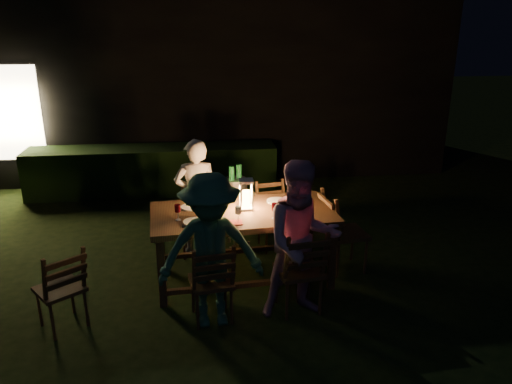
{
  "coord_description": "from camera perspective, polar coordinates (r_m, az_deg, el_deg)",
  "views": [
    {
      "loc": [
        0.29,
        -4.64,
        2.9
      ],
      "look_at": [
        0.93,
        0.78,
        0.98
      ],
      "focal_mm": 35.0,
      "sensor_mm": 36.0,
      "label": 1
    }
  ],
  "objects": [
    {
      "name": "phone",
      "position": [
        5.24,
        -7.68,
        -3.81
      ],
      "size": [
        0.14,
        0.07,
        0.01
      ],
      "primitive_type": "cube",
      "color": "black",
      "rests_on": "dining_table"
    },
    {
      "name": "chair_end",
      "position": [
        6.1,
        10.03,
        -6.02
      ],
      "size": [
        0.55,
        0.52,
        1.03
      ],
      "rotation": [
        0.0,
        0.0,
        -1.44
      ],
      "color": "#482718",
      "rests_on": "ground"
    },
    {
      "name": "chair_far_right",
      "position": [
        6.6,
        2.08,
        -4.08
      ],
      "size": [
        0.47,
        0.5,
        0.9
      ],
      "rotation": [
        0.0,
        0.0,
        3.33
      ],
      "color": "#482718",
      "rests_on": "ground"
    },
    {
      "name": "chair_spare",
      "position": [
        5.31,
        -21.23,
        -11.67
      ],
      "size": [
        0.59,
        0.59,
        0.91
      ],
      "rotation": [
        0.0,
        0.0,
        0.64
      ],
      "color": "#482718",
      "rests_on": "ground"
    },
    {
      "name": "ice_bucket",
      "position": [
        6.38,
        -2.37,
        0.58
      ],
      "size": [
        0.3,
        0.3,
        0.22
      ],
      "primitive_type": "cylinder",
      "color": "#A5A8AD",
      "rests_on": "side_table"
    },
    {
      "name": "wineglass_a",
      "position": [
        5.77,
        -4.95,
        -0.59
      ],
      "size": [
        0.06,
        0.06,
        0.18
      ],
      "primitive_type": null,
      "color": "#59070F",
      "rests_on": "dining_table"
    },
    {
      "name": "bottle_bucket_a",
      "position": [
        6.33,
        -2.8,
        0.88
      ],
      "size": [
        0.07,
        0.07,
        0.32
      ],
      "primitive_type": "cylinder",
      "color": "#0F471E",
      "rests_on": "side_table"
    },
    {
      "name": "plate_far_right",
      "position": [
        5.86,
        2.44,
        -1.04
      ],
      "size": [
        0.25,
        0.25,
        0.01
      ],
      "primitive_type": "cylinder",
      "color": "white",
      "rests_on": "dining_table"
    },
    {
      "name": "plate_far_left",
      "position": [
        5.72,
        -7.34,
        -1.71
      ],
      "size": [
        0.25,
        0.25,
        0.01
      ],
      "primitive_type": "cylinder",
      "color": "white",
      "rests_on": "dining_table"
    },
    {
      "name": "dining_table",
      "position": [
        5.61,
        -1.52,
        -2.99
      ],
      "size": [
        2.1,
        1.16,
        0.85
      ],
      "rotation": [
        0.0,
        0.0,
        0.08
      ],
      "color": "#482718",
      "rests_on": "ground"
    },
    {
      "name": "napkin_right",
      "position": [
        5.42,
        4.76,
        -2.86
      ],
      "size": [
        0.18,
        0.14,
        0.01
      ],
      "primitive_type": "cube",
      "color": "red",
      "rests_on": "dining_table"
    },
    {
      "name": "bottle_bucket_b",
      "position": [
        6.41,
        -1.96,
        1.14
      ],
      "size": [
        0.07,
        0.07,
        0.32
      ],
      "primitive_type": "cylinder",
      "color": "#0F471E",
      "rests_on": "side_table"
    },
    {
      "name": "plate_near_right",
      "position": [
        5.47,
        3.52,
        -2.62
      ],
      "size": [
        0.25,
        0.25,
        0.01
      ],
      "primitive_type": "cylinder",
      "color": "white",
      "rests_on": "dining_table"
    },
    {
      "name": "lantern",
      "position": [
        5.58,
        -1.13,
        -0.47
      ],
      "size": [
        0.16,
        0.16,
        0.35
      ],
      "color": "white",
      "rests_on": "dining_table"
    },
    {
      "name": "person_house_side",
      "position": [
        6.33,
        -6.81,
        -0.58
      ],
      "size": [
        0.57,
        0.4,
        1.5
      ],
      "primitive_type": "imported",
      "rotation": [
        0.0,
        0.0,
        3.22
      ],
      "color": "beige",
      "rests_on": "ground"
    },
    {
      "name": "chair_near_left",
      "position": [
        5.09,
        -5.06,
        -11.65
      ],
      "size": [
        0.47,
        0.5,
        0.92
      ],
      "rotation": [
        0.0,
        0.0,
        0.14
      ],
      "color": "#482718",
      "rests_on": "ground"
    },
    {
      "name": "wineglass_c",
      "position": [
        5.35,
        2.14,
        -2.18
      ],
      "size": [
        0.06,
        0.06,
        0.18
      ],
      "primitive_type": null,
      "color": "#59070F",
      "rests_on": "dining_table"
    },
    {
      "name": "person_opp_left",
      "position": [
        4.81,
        -5.18,
        -6.8
      ],
      "size": [
        1.05,
        0.66,
        1.57
      ],
      "primitive_type": "imported",
      "rotation": [
        0.0,
        0.0,
        0.08
      ],
      "color": "#32654B",
      "rests_on": "ground"
    },
    {
      "name": "wineglass_b",
      "position": [
        5.37,
        -8.92,
        -2.31
      ],
      "size": [
        0.06,
        0.06,
        0.18
      ],
      "primitive_type": null,
      "color": "#59070F",
      "rests_on": "dining_table"
    },
    {
      "name": "chair_near_right",
      "position": [
        5.23,
        4.94,
        -10.5
      ],
      "size": [
        0.5,
        0.53,
        0.98
      ],
      "rotation": [
        0.0,
        0.0,
        0.14
      ],
      "color": "#482718",
      "rests_on": "ground"
    },
    {
      "name": "plate_near_left",
      "position": [
        5.31,
        -6.99,
        -3.39
      ],
      "size": [
        0.25,
        0.25,
        0.01
      ],
      "primitive_type": "cylinder",
      "color": "white",
      "rests_on": "dining_table"
    },
    {
      "name": "garden_envelope",
      "position": [
        10.88,
        -8.5,
        12.24
      ],
      "size": [
        40.0,
        40.0,
        3.2
      ],
      "color": "black",
      "rests_on": "ground"
    },
    {
      "name": "person_opp_right",
      "position": [
        4.95,
        5.26,
        -5.57
      ],
      "size": [
        0.84,
        0.68,
        1.63
      ],
      "primitive_type": "imported",
      "rotation": [
        0.0,
        0.0,
        0.08
      ],
      "color": "#C688AA",
      "rests_on": "ground"
    },
    {
      "name": "napkin_left",
      "position": [
        5.26,
        -2.55,
        -3.51
      ],
      "size": [
        0.18,
        0.14,
        0.01
      ],
      "primitive_type": "cube",
      "color": "red",
      "rests_on": "dining_table"
    },
    {
      "name": "bottle_table",
      "position": [
        5.5,
        -4.11,
        -1.02
      ],
      "size": [
        0.07,
        0.07,
        0.28
      ],
      "primitive_type": "cylinder",
      "color": "#0F471E",
      "rests_on": "dining_table"
    },
    {
      "name": "side_table",
      "position": [
        6.45,
        -2.34,
        -1.07
      ],
      "size": [
        0.54,
        0.54,
        0.73
      ],
      "color": "brown",
      "rests_on": "ground"
    },
    {
      "name": "chair_far_left",
      "position": [
        6.45,
        -6.59,
        -4.6
      ],
      "size": [
        0.45,
        0.48,
        0.96
      ],
      "rotation": [
        0.0,
        0.0,
        3.1
      ],
      "color": "#482718",
      "rests_on": "ground"
    },
    {
      "name": "wineglass_d",
      "position": [
        5.84,
        4.17,
        -0.32
      ],
      "size": [
        0.06,
        0.06,
        0.18
      ],
      "primitive_type": null,
      "color": "#59070F",
      "rests_on": "dining_table"
    },
    {
      "name": "wineglass_e",
      "position": [
        5.26,
        -2.06,
        -2.57
      ],
      "size": [
        0.06,
        0.06,
        0.18
      ],
      "primitive_type": null,
      "color": "silver",
      "rests_on": "dining_table"
    }
  ]
}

